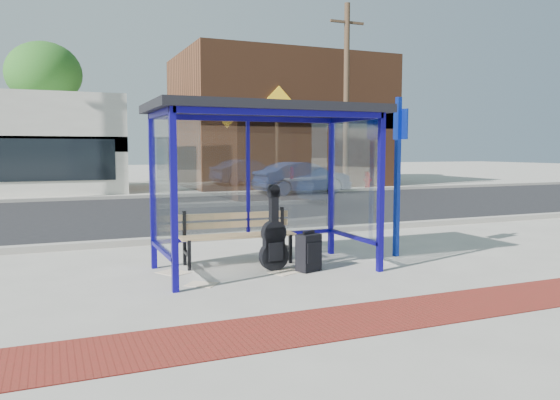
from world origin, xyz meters
name	(u,v)px	position (x,y,z in m)	size (l,w,h in m)	color
ground	(265,270)	(0.00, 0.00, 0.00)	(120.00, 120.00, 0.00)	#B2ADA0
brick_paver_strip	(356,319)	(0.00, -2.60, 0.01)	(60.00, 1.00, 0.01)	maroon
curb_near	(212,237)	(0.00, 2.90, 0.06)	(60.00, 0.25, 0.12)	gray
street_asphalt	(162,213)	(0.00, 8.00, 0.00)	(60.00, 10.00, 0.00)	black
curb_far	(136,197)	(0.00, 13.10, 0.06)	(60.00, 0.25, 0.12)	gray
far_sidewalk	(129,194)	(0.00, 15.00, 0.00)	(60.00, 4.00, 0.01)	#B2ADA0
bus_shelter	(263,129)	(0.00, 0.07, 2.07)	(3.30, 1.80, 2.42)	#120B83
storefront_brown	(279,122)	(8.00, 18.49, 3.20)	(10.00, 7.08, 6.40)	#59331E
tree_mid	(44,74)	(-3.00, 22.00, 5.45)	(3.60, 3.60, 7.03)	#4C3826
tree_right	(326,88)	(12.50, 22.00, 5.45)	(3.60, 3.60, 7.03)	#4C3826
utility_pole_east	(346,96)	(9.00, 13.40, 4.11)	(1.60, 0.24, 8.00)	#4C3826
bench	(237,233)	(-0.24, 0.61, 0.48)	(1.81, 0.53, 0.85)	black
guitar_bag	(274,241)	(0.10, -0.08, 0.44)	(0.44, 0.15, 1.19)	black
suitcase	(309,253)	(0.55, -0.33, 0.28)	(0.40, 0.32, 0.60)	black
backpack	(311,256)	(0.66, -0.18, 0.19)	(0.35, 0.33, 0.39)	#2B2B18
sign_post	(398,168)	(2.41, 0.14, 1.48)	(0.12, 0.33, 2.63)	#0D2695
newspaper_a	(173,273)	(-1.30, 0.34, 0.00)	(0.42, 0.33, 0.01)	white
newspaper_b	(202,284)	(-1.10, -0.50, 0.00)	(0.38, 0.30, 0.01)	white
newspaper_c	(285,272)	(0.20, -0.27, 0.00)	(0.42, 0.33, 0.01)	white
parked_car	(302,178)	(6.52, 12.56, 0.65)	(1.37, 3.92, 1.29)	#1C284E
fire_hydrant	(367,180)	(10.35, 13.77, 0.43)	(0.35, 0.24, 0.80)	red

